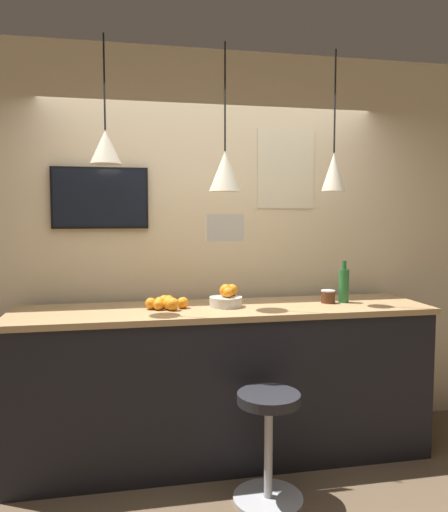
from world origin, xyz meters
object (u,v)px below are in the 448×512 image
bar_stool (269,429)px  fruit_bowl (227,297)px  juice_bottle (344,285)px  spread_jar (328,297)px  mounted_tv (100,198)px

bar_stool → fruit_bowl: (-0.13, 0.59, 0.68)m
juice_bottle → spread_jar: 0.14m
bar_stool → mounted_tv: 1.95m
bar_stool → fruit_bowl: bearing=102.1°
bar_stool → spread_jar: size_ratio=6.46×
mounted_tv → fruit_bowl: bearing=-24.5°
fruit_bowl → juice_bottle: bearing=0.0°
juice_bottle → mounted_tv: (-1.71, 0.39, 0.62)m
spread_jar → mounted_tv: bearing=166.3°
fruit_bowl → spread_jar: fruit_bowl is taller
spread_jar → mounted_tv: (-1.59, 0.39, 0.70)m
juice_bottle → mounted_tv: size_ratio=0.44×
bar_stool → fruit_bowl: size_ratio=2.86×
fruit_bowl → bar_stool: bearing=-77.9°
bar_stool → juice_bottle: juice_bottle is taller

